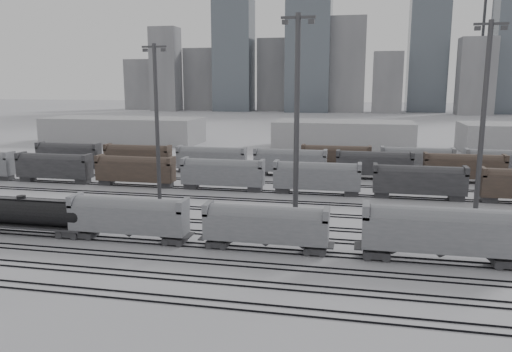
% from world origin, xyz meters
% --- Properties ---
extents(ground, '(900.00, 900.00, 0.00)m').
position_xyz_m(ground, '(0.00, 0.00, 0.00)').
color(ground, silver).
rests_on(ground, ground).
extents(tracks, '(220.00, 71.50, 0.16)m').
position_xyz_m(tracks, '(0.00, 17.50, 0.08)').
color(tracks, black).
rests_on(tracks, ground).
extents(tank_car_b, '(19.44, 3.24, 4.80)m').
position_xyz_m(tank_car_b, '(-26.90, 1.00, 2.78)').
color(tank_car_b, '#27272A').
rests_on(tank_car_b, ground).
extents(hopper_car_a, '(14.89, 2.96, 5.32)m').
position_xyz_m(hopper_car_a, '(-12.21, 1.00, 3.29)').
color(hopper_car_a, '#27272A').
rests_on(hopper_car_a, ground).
extents(hopper_car_b, '(14.48, 2.88, 5.18)m').
position_xyz_m(hopper_car_b, '(4.88, 1.00, 3.20)').
color(hopper_car_b, '#27272A').
rests_on(hopper_car_b, ground).
extents(hopper_car_c, '(16.85, 3.35, 6.02)m').
position_xyz_m(hopper_car_c, '(24.11, 1.00, 3.72)').
color(hopper_car_c, '#27272A').
rests_on(hopper_car_c, ground).
extents(light_mast_b, '(4.02, 0.64, 25.14)m').
position_xyz_m(light_mast_b, '(-16.59, 20.95, 13.34)').
color(light_mast_b, '#3A3A3C').
rests_on(light_mast_b, ground).
extents(light_mast_c, '(4.46, 0.71, 27.89)m').
position_xyz_m(light_mast_c, '(6.87, 12.04, 14.80)').
color(light_mast_c, '#3A3A3C').
rests_on(light_mast_c, ground).
extents(light_mast_d, '(4.38, 0.70, 27.38)m').
position_xyz_m(light_mast_d, '(31.48, 19.95, 14.52)').
color(light_mast_d, '#3A3A3C').
rests_on(light_mast_d, ground).
extents(bg_string_near, '(151.00, 3.00, 5.60)m').
position_xyz_m(bg_string_near, '(8.00, 32.00, 2.80)').
color(bg_string_near, gray).
rests_on(bg_string_near, ground).
extents(bg_string_mid, '(151.00, 3.00, 5.60)m').
position_xyz_m(bg_string_mid, '(18.00, 48.00, 2.80)').
color(bg_string_mid, '#27272A').
rests_on(bg_string_mid, ground).
extents(bg_string_far, '(66.00, 3.00, 5.60)m').
position_xyz_m(bg_string_far, '(35.50, 56.00, 2.80)').
color(bg_string_far, '#4A392F').
rests_on(bg_string_far, ground).
extents(warehouse_left, '(50.00, 18.00, 8.00)m').
position_xyz_m(warehouse_left, '(-60.00, 95.00, 4.00)').
color(warehouse_left, '#ACACAF').
rests_on(warehouse_left, ground).
extents(warehouse_mid, '(40.00, 18.00, 8.00)m').
position_xyz_m(warehouse_mid, '(10.00, 95.00, 4.00)').
color(warehouse_mid, '#ACACAF').
rests_on(warehouse_mid, ground).
extents(skyline, '(316.00, 22.40, 95.00)m').
position_xyz_m(skyline, '(10.84, 280.00, 34.73)').
color(skyline, gray).
rests_on(skyline, ground).
extents(crane_left, '(42.00, 1.80, 100.00)m').
position_xyz_m(crane_left, '(-28.74, 305.00, 57.39)').
color(crane_left, '#3A3A3C').
rests_on(crane_left, ground).
extents(crane_right, '(42.00, 1.80, 100.00)m').
position_xyz_m(crane_right, '(91.26, 305.00, 57.39)').
color(crane_right, '#3A3A3C').
rests_on(crane_right, ground).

